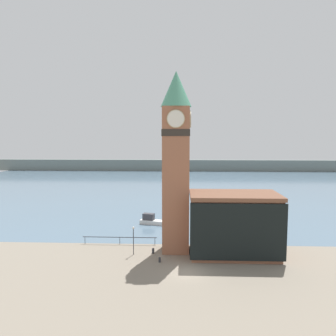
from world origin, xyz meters
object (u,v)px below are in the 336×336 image
Objects in this scene: clock_tower at (176,158)px; mooring_bollard_near at (153,250)px; mooring_bollard_far at (160,259)px; boat_near at (151,220)px; lamp_post at (133,235)px; pier_building at (234,224)px.

clock_tower is 33.26× the size of mooring_bollard_near.
mooring_bollard_near is 3.34m from mooring_bollard_far.
boat_near is 6.57× the size of mooring_bollard_near.
boat_near is at bearing 86.30° from lamp_post.
mooring_bollard_near is 0.19× the size of lamp_post.
mooring_bollard_far is 0.18× the size of lamp_post.
lamp_post is (-2.59, -0.66, 2.32)m from mooring_bollard_near.
clock_tower is 6.34× the size of lamp_post.
clock_tower is 2.06× the size of pier_building.
boat_near is 15.56m from lamp_post.
mooring_bollard_near is 1.07× the size of mooring_bollard_far.
mooring_bollard_far is 5.04m from lamp_post.
mooring_bollard_near is at bearing -158.33° from clock_tower.
mooring_bollard_far is at bearing -66.41° from boat_near.
lamp_post is (-13.48, -0.65, -1.48)m from pier_building.
lamp_post is (-0.99, -15.40, 2.04)m from boat_near.
pier_building is 17.34× the size of mooring_bollard_far.
clock_tower is 35.72× the size of mooring_bollard_far.
pier_building is at bearing -8.97° from clock_tower.
lamp_post reaches higher than boat_near.
pier_building reaches higher than mooring_bollard_far.
boat_near reaches higher than mooring_bollard_near.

